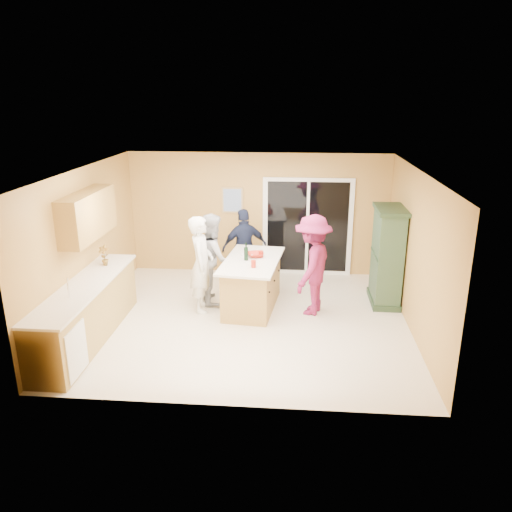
# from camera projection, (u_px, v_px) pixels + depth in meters

# --- Properties ---
(floor) EXTENTS (5.50, 5.50, 0.00)m
(floor) POSITION_uv_depth(u_px,v_px,m) (247.00, 320.00, 8.67)
(floor) COLOR silver
(floor) RESTS_ON ground
(ceiling) EXTENTS (5.50, 5.00, 0.10)m
(ceiling) POSITION_uv_depth(u_px,v_px,m) (246.00, 170.00, 7.86)
(ceiling) COLOR silver
(ceiling) RESTS_ON wall_back
(wall_back) EXTENTS (5.50, 0.10, 2.60)m
(wall_back) POSITION_uv_depth(u_px,v_px,m) (258.00, 214.00, 10.63)
(wall_back) COLOR tan
(wall_back) RESTS_ON ground
(wall_front) EXTENTS (5.50, 0.10, 2.60)m
(wall_front) POSITION_uv_depth(u_px,v_px,m) (225.00, 312.00, 5.90)
(wall_front) COLOR tan
(wall_front) RESTS_ON ground
(wall_left) EXTENTS (0.10, 5.00, 2.60)m
(wall_left) POSITION_uv_depth(u_px,v_px,m) (86.00, 245.00, 8.48)
(wall_left) COLOR tan
(wall_left) RESTS_ON ground
(wall_right) EXTENTS (0.10, 5.00, 2.60)m
(wall_right) POSITION_uv_depth(u_px,v_px,m) (416.00, 253.00, 8.05)
(wall_right) COLOR tan
(wall_right) RESTS_ON ground
(left_cabinet_run) EXTENTS (0.65, 3.05, 1.24)m
(left_cabinet_run) POSITION_uv_depth(u_px,v_px,m) (83.00, 317.00, 7.73)
(left_cabinet_run) COLOR #A2813F
(left_cabinet_run) RESTS_ON floor
(upper_cabinets) EXTENTS (0.35, 1.60, 0.75)m
(upper_cabinets) POSITION_uv_depth(u_px,v_px,m) (88.00, 215.00, 8.10)
(upper_cabinets) COLOR #A2813F
(upper_cabinets) RESTS_ON wall_left
(sliding_door) EXTENTS (1.90, 0.07, 2.10)m
(sliding_door) POSITION_uv_depth(u_px,v_px,m) (307.00, 227.00, 10.60)
(sliding_door) COLOR white
(sliding_door) RESTS_ON floor
(framed_picture) EXTENTS (0.46, 0.04, 0.56)m
(framed_picture) POSITION_uv_depth(u_px,v_px,m) (232.00, 200.00, 10.56)
(framed_picture) COLOR #A78753
(framed_picture) RESTS_ON wall_back
(kitchen_island) EXTENTS (1.13, 1.85, 0.92)m
(kitchen_island) POSITION_uv_depth(u_px,v_px,m) (252.00, 285.00, 9.07)
(kitchen_island) COLOR #A2813F
(kitchen_island) RESTS_ON floor
(green_hutch) EXTENTS (0.52, 0.99, 1.82)m
(green_hutch) POSITION_uv_depth(u_px,v_px,m) (387.00, 257.00, 9.16)
(green_hutch) COLOR #233923
(green_hutch) RESTS_ON floor
(woman_white) EXTENTS (0.45, 0.66, 1.75)m
(woman_white) POSITION_uv_depth(u_px,v_px,m) (202.00, 264.00, 8.83)
(woman_white) COLOR white
(woman_white) RESTS_ON floor
(woman_grey) EXTENTS (0.87, 0.98, 1.69)m
(woman_grey) POSITION_uv_depth(u_px,v_px,m) (213.00, 258.00, 9.25)
(woman_grey) COLOR #AAAAAD
(woman_grey) RESTS_ON floor
(woman_navy) EXTENTS (1.01, 0.71, 1.59)m
(woman_navy) POSITION_uv_depth(u_px,v_px,m) (245.00, 248.00, 10.04)
(woman_navy) COLOR #1B203C
(woman_navy) RESTS_ON floor
(woman_magenta) EXTENTS (1.01, 1.31, 1.79)m
(woman_magenta) POSITION_uv_depth(u_px,v_px,m) (312.00, 265.00, 8.73)
(woman_magenta) COLOR maroon
(woman_magenta) RESTS_ON floor
(serving_bowl) EXTENTS (0.36, 0.36, 0.07)m
(serving_bowl) POSITION_uv_depth(u_px,v_px,m) (255.00, 255.00, 9.08)
(serving_bowl) COLOR #A92212
(serving_bowl) RESTS_ON kitchen_island
(tulip_vase) EXTENTS (0.21, 0.16, 0.36)m
(tulip_vase) POSITION_uv_depth(u_px,v_px,m) (104.00, 255.00, 8.52)
(tulip_vase) COLOR #B63012
(tulip_vase) RESTS_ON left_cabinet_run
(tumbler_near) EXTENTS (0.09, 0.09, 0.12)m
(tumbler_near) POSITION_uv_depth(u_px,v_px,m) (253.00, 264.00, 8.51)
(tumbler_near) COLOR #A92212
(tumbler_near) RESTS_ON kitchen_island
(tumbler_far) EXTENTS (0.10, 0.10, 0.12)m
(tumbler_far) POSITION_uv_depth(u_px,v_px,m) (261.00, 254.00, 9.04)
(tumbler_far) COLOR #A92212
(tumbler_far) RESTS_ON kitchen_island
(wine_bottle) EXTENTS (0.07, 0.07, 0.32)m
(wine_bottle) POSITION_uv_depth(u_px,v_px,m) (246.00, 253.00, 8.86)
(wine_bottle) COLOR black
(wine_bottle) RESTS_ON kitchen_island
(white_plate) EXTENTS (0.30, 0.30, 0.02)m
(white_plate) POSITION_uv_depth(u_px,v_px,m) (247.00, 254.00, 9.18)
(white_plate) COLOR silver
(white_plate) RESTS_ON kitchen_island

